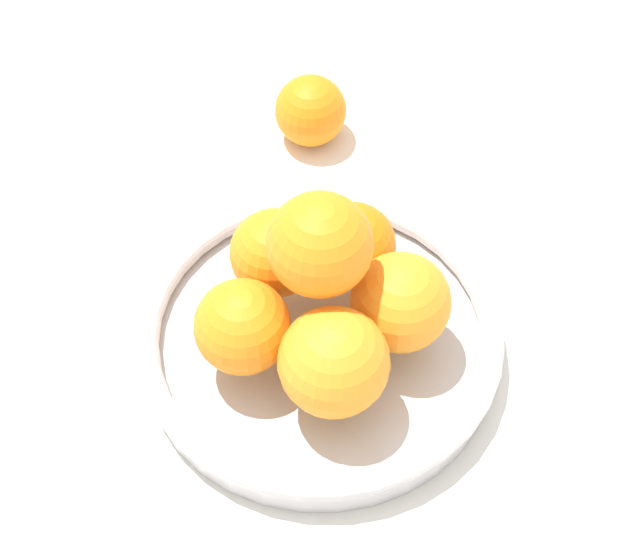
# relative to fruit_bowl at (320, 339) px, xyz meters

# --- Properties ---
(ground_plane) EXTENTS (4.00, 4.00, 0.00)m
(ground_plane) POSITION_rel_fruit_bowl_xyz_m (0.00, 0.00, -0.02)
(ground_plane) COLOR white
(fruit_bowl) EXTENTS (0.28, 0.28, 0.04)m
(fruit_bowl) POSITION_rel_fruit_bowl_xyz_m (0.00, 0.00, 0.00)
(fruit_bowl) COLOR silver
(fruit_bowl) RESTS_ON ground_plane
(orange_pile) EXTENTS (0.18, 0.18, 0.14)m
(orange_pile) POSITION_rel_fruit_bowl_xyz_m (-0.00, -0.01, 0.07)
(orange_pile) COLOR orange
(orange_pile) RESTS_ON fruit_bowl
(stray_orange) EXTENTS (0.07, 0.07, 0.07)m
(stray_orange) POSITION_rel_fruit_bowl_xyz_m (0.15, 0.19, 0.01)
(stray_orange) COLOR orange
(stray_orange) RESTS_ON ground_plane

